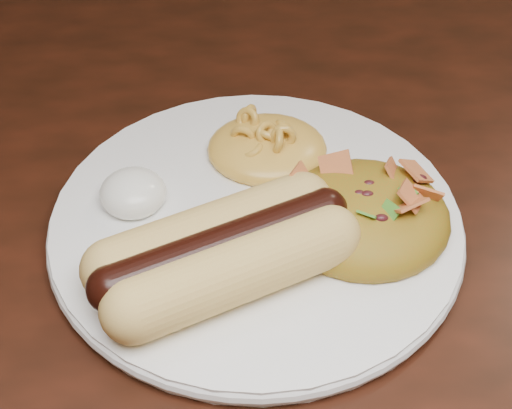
{
  "coord_description": "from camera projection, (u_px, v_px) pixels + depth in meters",
  "views": [
    {
      "loc": [
        -0.08,
        -0.43,
        1.11
      ],
      "look_at": [
        -0.07,
        -0.07,
        0.77
      ],
      "focal_mm": 55.0,
      "sensor_mm": 36.0,
      "label": 1
    }
  ],
  "objects": [
    {
      "name": "table",
      "position": [
        343.0,
        247.0,
        0.63
      ],
      "size": [
        1.6,
        0.9,
        0.75
      ],
      "color": "black",
      "rests_on": "floor"
    },
    {
      "name": "plate",
      "position": [
        256.0,
        223.0,
        0.5
      ],
      "size": [
        0.33,
        0.33,
        0.01
      ],
      "primitive_type": "cylinder",
      "rotation": [
        0.0,
        0.0,
        -0.34
      ],
      "color": "white",
      "rests_on": "table"
    },
    {
      "name": "hotdog",
      "position": [
        223.0,
        251.0,
        0.45
      ],
      "size": [
        0.13,
        0.12,
        0.04
      ],
      "rotation": [
        0.0,
        0.0,
        0.45
      ],
      "color": "#E5CD68",
      "rests_on": "plate"
    },
    {
      "name": "mac_and_cheese",
      "position": [
        267.0,
        135.0,
        0.53
      ],
      "size": [
        0.1,
        0.09,
        0.03
      ],
      "primitive_type": "ellipsoid",
      "rotation": [
        0.0,
        0.0,
        -0.25
      ],
      "color": "#FFBB4E",
      "rests_on": "plate"
    },
    {
      "name": "sour_cream",
      "position": [
        132.0,
        187.0,
        0.5
      ],
      "size": [
        0.05,
        0.05,
        0.03
      ],
      "primitive_type": "ellipsoid",
      "rotation": [
        0.0,
        0.0,
        0.06
      ],
      "color": "white",
      "rests_on": "plate"
    },
    {
      "name": "taco_salad",
      "position": [
        366.0,
        204.0,
        0.48
      ],
      "size": [
        0.11,
        0.1,
        0.05
      ],
      "rotation": [
        0.0,
        0.0,
        -0.33
      ],
      "color": "red",
      "rests_on": "plate"
    },
    {
      "name": "fork",
      "position": [
        110.0,
        227.0,
        0.51
      ],
      "size": [
        0.05,
        0.16,
        0.0
      ],
      "primitive_type": "cube",
      "rotation": [
        0.0,
        0.0,
        0.21
      ],
      "color": "silver",
      "rests_on": "table"
    }
  ]
}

